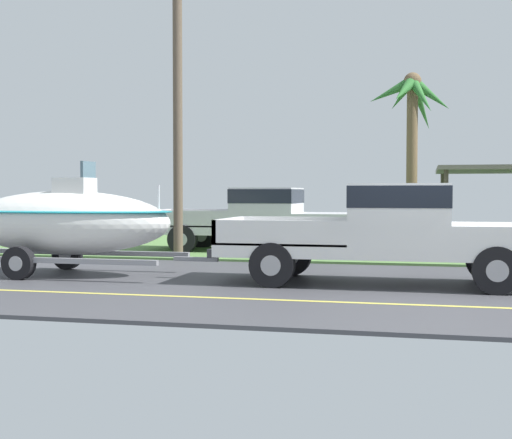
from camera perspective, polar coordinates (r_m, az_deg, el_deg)
The scene contains 6 objects.
ground at distance 21.06m, azimuth 13.52°, elevation -2.50°, with size 36.00×22.00×0.11m.
pickup_truck_towing at distance 13.19m, azimuth 11.37°, elevation -0.69°, with size 5.99×2.12×1.84m.
boat_on_trailer at distance 15.01m, azimuth -15.15°, elevation -0.17°, with size 5.82×2.14×2.31m.
parked_pickup_background at distance 19.83m, azimuth 0.82°, elevation 0.26°, with size 5.97×2.09×1.81m.
palm_tree_near_left at distance 23.47m, azimuth 12.44°, elevation 8.21°, with size 2.71×3.33×5.52m.
utility_pole at distance 18.40m, azimuth -6.31°, elevation 10.49°, with size 0.24×1.80×8.38m.
Camera 1 is at (-0.05, -12.61, 1.67)m, focal length 49.87 mm.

